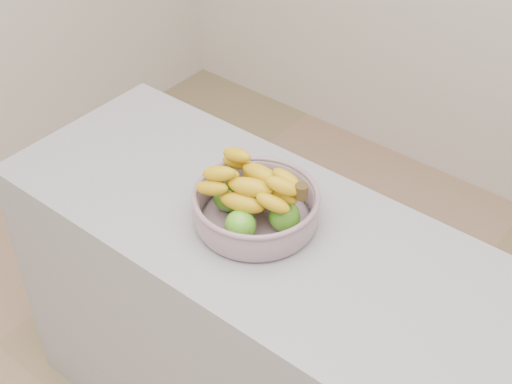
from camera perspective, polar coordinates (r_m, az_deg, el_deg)
room_shell at (r=1.01m, az=-1.17°, el=15.11°), size 4.05×4.05×2.73m
counter at (r=2.08m, az=6.01°, el=-14.86°), size 2.00×0.60×0.90m
fruit_bowl at (r=1.80m, az=-0.02°, el=-1.02°), size 0.32×0.32×0.17m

